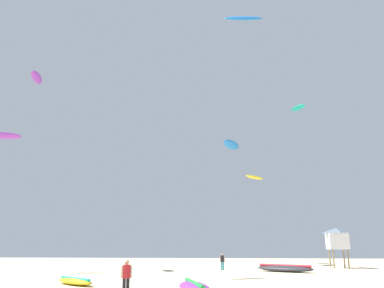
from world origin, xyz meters
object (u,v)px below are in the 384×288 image
person_midground (222,260)px  kite_grounded_near (194,287)px  kite_aloft_1 (231,145)px  kite_aloft_4 (298,108)px  kite_grounded_mid (75,281)px  kite_aloft_3 (4,136)px  lifeguard_tower (337,238)px  kite_aloft_6 (37,77)px  kite_grounded_far (285,268)px  kite_aloft_0 (255,177)px  person_foreground (126,275)px  kite_aloft_2 (244,18)px

person_midground → kite_grounded_near: 18.47m
kite_aloft_1 → kite_aloft_4: 11.36m
kite_grounded_mid → kite_aloft_3: 20.02m
kite_aloft_4 → kite_grounded_mid: bearing=-125.0°
lifeguard_tower → kite_aloft_3: bearing=-163.6°
kite_aloft_1 → kite_aloft_6: 25.18m
kite_grounded_far → kite_aloft_0: size_ratio=1.37×
person_foreground → kite_aloft_3: kite_aloft_3 is taller
kite_aloft_3 → lifeguard_tower: bearing=16.4°
kite_grounded_far → kite_aloft_6: size_ratio=1.58×
kite_grounded_near → lifeguard_tower: lifeguard_tower is taller
person_foreground → person_midground: bearing=-46.3°
kite_grounded_far → kite_aloft_3: 29.30m
kite_grounded_mid → lifeguard_tower: lifeguard_tower is taller
kite_aloft_0 → kite_aloft_4: 11.57m
kite_grounded_mid → kite_aloft_6: 26.87m
kite_grounded_far → kite_aloft_1: kite_aloft_1 is taller
kite_aloft_2 → kite_aloft_6: kite_aloft_2 is taller
person_foreground → kite_aloft_1: kite_aloft_1 is taller
person_foreground → kite_grounded_far: 20.46m
lifeguard_tower → kite_aloft_1: size_ratio=0.92×
person_midground → kite_grounded_mid: (-8.70, -15.13, -0.69)m
person_foreground → kite_aloft_0: kite_aloft_0 is taller
kite_aloft_1 → kite_grounded_near: bearing=-95.1°
person_midground → kite_grounded_near: (-1.20, -18.42, -0.63)m
kite_aloft_0 → person_midground: bearing=-106.6°
kite_aloft_1 → kite_aloft_2: size_ratio=1.34×
kite_aloft_3 → kite_grounded_mid: bearing=-39.6°
person_foreground → kite_grounded_far: (9.91, 17.89, -0.65)m
kite_grounded_far → kite_aloft_2: size_ratio=1.59×
kite_aloft_1 → kite_aloft_6: (-21.53, -12.04, 5.08)m
person_midground → kite_aloft_2: kite_aloft_2 is taller
kite_grounded_near → kite_aloft_6: kite_aloft_6 is taller
kite_grounded_near → kite_grounded_mid: kite_grounded_near is taller
kite_aloft_1 → kite_aloft_6: kite_aloft_6 is taller
kite_grounded_near → kite_grounded_far: kite_grounded_far is taller
person_foreground → lifeguard_tower: 29.75m
kite_aloft_1 → kite_aloft_2: kite_aloft_2 is taller
person_midground → kite_aloft_4: (10.88, 12.80, 20.13)m
kite_aloft_3 → person_foreground: bearing=-42.0°
person_midground → kite_aloft_6: bearing=-64.2°
kite_aloft_3 → kite_aloft_6: size_ratio=1.01×
kite_aloft_3 → kite_aloft_4: bearing=29.5°
kite_grounded_near → kite_grounded_far: size_ratio=0.92×
kite_aloft_4 → kite_aloft_6: kite_aloft_4 is taller
kite_grounded_mid → kite_aloft_4: bearing=55.0°
person_midground → kite_grounded_far: 6.02m
kite_aloft_3 → kite_aloft_4: (31.71, 17.91, 8.45)m
person_midground → kite_grounded_far: person_midground is taller
kite_grounded_mid → kite_aloft_2: kite_aloft_2 is taller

